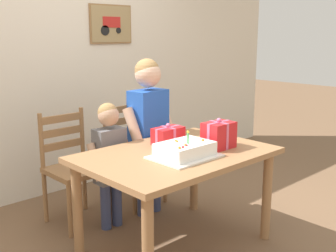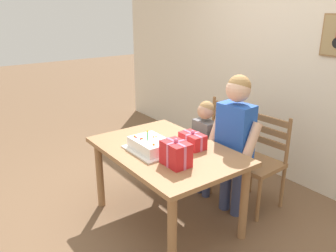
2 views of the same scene
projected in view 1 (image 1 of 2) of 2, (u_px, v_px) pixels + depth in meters
ground_plane at (176, 246)px, 3.07m from camera, size 20.00×20.00×0.00m
back_wall at (57, 59)px, 3.95m from camera, size 6.40×0.11×2.60m
dining_table at (176, 166)px, 2.93m from camera, size 1.33×0.91×0.72m
birthday_cake at (185, 150)px, 2.78m from camera, size 0.44×0.34×0.19m
gift_box_red_large at (219, 135)px, 3.00m from camera, size 0.23×0.17×0.23m
gift_box_beside_cake at (168, 136)px, 3.11m from camera, size 0.24×0.15×0.16m
chair_left at (73, 167)px, 3.39m from camera, size 0.43×0.43×0.92m
chair_right at (132, 153)px, 3.80m from camera, size 0.44×0.44×0.92m
child_older at (149, 122)px, 3.47m from camera, size 0.50×0.29×1.34m
child_younger at (110, 153)px, 3.25m from camera, size 0.37×0.21×1.02m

